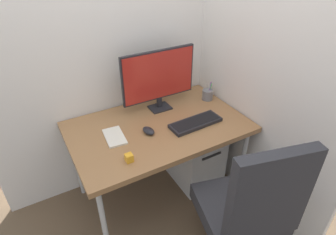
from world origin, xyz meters
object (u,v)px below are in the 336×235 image
at_px(filing_cabinet, 193,150).
at_px(keyboard, 196,123).
at_px(notebook, 115,137).
at_px(mouse, 148,131).
at_px(pen_holder, 208,94).
at_px(desk_clamp_accessory, 129,158).
at_px(office_chair, 248,207).
at_px(monitor, 159,77).

bearing_deg(filing_cabinet, keyboard, -123.96).
bearing_deg(notebook, mouse, -11.72).
xyz_separation_m(pen_holder, desk_clamp_accessory, (-0.90, -0.40, -0.02)).
bearing_deg(pen_holder, mouse, -163.41).
bearing_deg(office_chair, desk_clamp_accessory, 134.47).
xyz_separation_m(monitor, mouse, (-0.23, -0.27, -0.26)).
bearing_deg(desk_clamp_accessory, notebook, 88.49).
relative_size(monitor, pen_holder, 3.77).
distance_m(filing_cabinet, keyboard, 0.49).
height_order(filing_cabinet, desk_clamp_accessory, desk_clamp_accessory).
distance_m(notebook, desk_clamp_accessory, 0.28).
xyz_separation_m(monitor, notebook, (-0.46, -0.20, -0.27)).
relative_size(notebook, desk_clamp_accessory, 4.23).
relative_size(filing_cabinet, mouse, 5.57).
bearing_deg(office_chair, keyboard, 84.58).
bearing_deg(monitor, mouse, -130.49).
distance_m(filing_cabinet, notebook, 0.82).
xyz_separation_m(keyboard, pen_holder, (0.31, 0.27, 0.03)).
bearing_deg(notebook, office_chair, -52.12).
relative_size(office_chair, desk_clamp_accessory, 20.42).
bearing_deg(keyboard, pen_holder, 41.42).
bearing_deg(desk_clamp_accessory, keyboard, 12.83).
bearing_deg(keyboard, office_chair, -95.42).
relative_size(office_chair, notebook, 4.83).
xyz_separation_m(notebook, desk_clamp_accessory, (-0.01, -0.28, 0.02)).
bearing_deg(monitor, pen_holder, -10.28).
relative_size(pen_holder, notebook, 0.72).
height_order(monitor, keyboard, monitor).
bearing_deg(mouse, keyboard, -23.42).
bearing_deg(monitor, filing_cabinet, -35.15).
xyz_separation_m(monitor, pen_holder, (0.43, -0.08, -0.23)).
bearing_deg(pen_holder, notebook, -171.94).
relative_size(mouse, pen_holder, 0.68).
bearing_deg(office_chair, pen_holder, 68.54).
bearing_deg(monitor, desk_clamp_accessory, -134.33).
bearing_deg(keyboard, mouse, 168.21).
bearing_deg(pen_holder, desk_clamp_accessory, -155.71).
bearing_deg(keyboard, notebook, 166.09).
xyz_separation_m(filing_cabinet, notebook, (-0.70, -0.03, 0.43)).
distance_m(office_chair, pen_holder, 1.04).
bearing_deg(mouse, notebook, 151.27).
xyz_separation_m(keyboard, notebook, (-0.58, 0.14, -0.01)).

